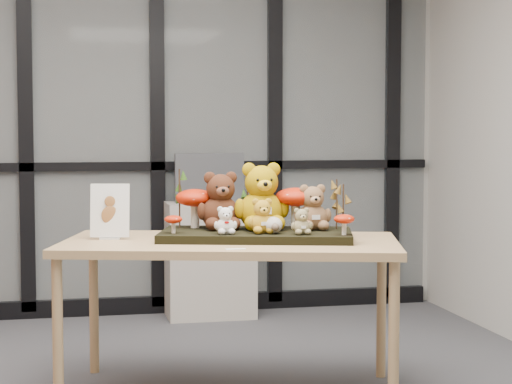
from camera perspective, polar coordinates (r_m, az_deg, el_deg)
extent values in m
plane|color=#AFADA5|center=(6.56, -10.04, 4.63)|extent=(5.00, 0.00, 5.00)
plane|color=#AFADA5|center=(1.58, -3.17, 6.44)|extent=(5.00, 0.00, 5.00)
cube|color=#2D383F|center=(6.53, -10.04, 4.63)|extent=(4.90, 0.02, 2.70)
cube|color=black|center=(6.66, -9.89, -6.98)|extent=(4.90, 0.06, 0.12)
cube|color=black|center=(6.54, -10.00, 1.56)|extent=(4.90, 0.06, 0.06)
cube|color=black|center=(6.53, -13.99, 4.57)|extent=(0.10, 0.06, 2.70)
cube|color=black|center=(6.57, -6.10, 4.67)|extent=(0.10, 0.06, 2.70)
cube|color=black|center=(6.71, 1.16, 4.68)|extent=(0.10, 0.06, 2.70)
cube|color=black|center=(6.97, 8.40, 4.61)|extent=(0.10, 0.06, 2.70)
cube|color=tan|center=(4.57, -1.58, -3.25)|extent=(1.80, 1.23, 0.04)
cylinder|color=tan|center=(4.42, -12.10, -8.67)|extent=(0.05, 0.05, 0.73)
cylinder|color=tan|center=(5.10, -9.95, -6.91)|extent=(0.05, 0.05, 0.73)
cylinder|color=tan|center=(4.28, 8.48, -9.03)|extent=(0.05, 0.05, 0.73)
cylinder|color=tan|center=(4.99, 7.72, -7.15)|extent=(0.05, 0.05, 0.73)
cube|color=black|center=(4.62, 0.01, -2.66)|extent=(1.04, 0.71, 0.04)
cube|color=silver|center=(4.67, -8.96, -2.82)|extent=(0.11, 0.08, 0.01)
cube|color=white|center=(4.66, -8.98, -1.13)|extent=(0.20, 0.08, 0.27)
ellipsoid|color=brown|center=(4.65, -8.97, -1.42)|extent=(0.09, 0.01, 0.10)
ellipsoid|color=brown|center=(4.65, -8.98, -0.57)|extent=(0.05, 0.01, 0.05)
cube|color=white|center=(4.24, -1.26, -3.53)|extent=(0.09, 0.03, 0.00)
cube|color=#AAA297|center=(6.47, -2.84, -4.19)|extent=(0.60, 0.35, 0.80)
cube|color=#46484D|center=(6.43, -2.88, 0.88)|extent=(0.48, 0.05, 0.34)
cube|color=black|center=(6.41, -2.85, 0.87)|extent=(0.42, 0.00, 0.28)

